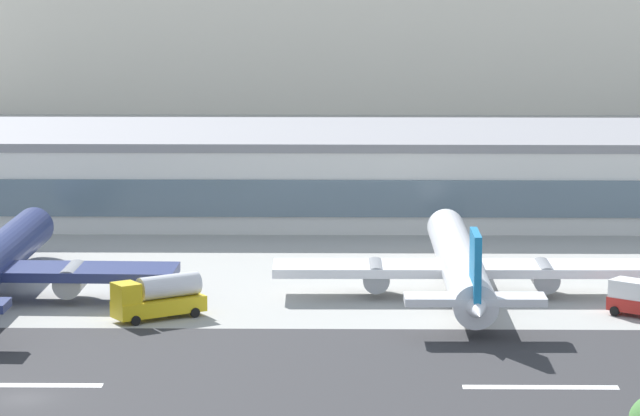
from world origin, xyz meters
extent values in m
plane|color=#9E9E99|center=(0.00, 0.00, 0.00)|extent=(1400.00, 1400.00, 0.00)
cube|color=#2D2D30|center=(0.00, 3.70, 0.04)|extent=(800.00, 37.96, 0.08)
cube|color=white|center=(-0.67, 3.70, 0.09)|extent=(12.00, 1.20, 0.01)
cube|color=white|center=(39.06, 3.70, 0.09)|extent=(12.00, 1.20, 0.01)
cube|color=silver|center=(13.85, 82.01, 4.68)|extent=(157.57, 26.59, 9.37)
cube|color=slate|center=(13.85, 68.57, 4.22)|extent=(152.84, 0.30, 4.22)
cube|color=gray|center=(13.85, 82.01, 9.87)|extent=(159.14, 26.85, 1.00)
cube|color=beige|center=(22.99, 203.15, 16.14)|extent=(148.61, 27.02, 32.27)
sphere|color=navy|center=(-8.99, 55.79, 3.21)|extent=(3.94, 3.94, 3.94)
cylinder|color=gray|center=(-1.65, 33.98, 2.07)|extent=(2.88, 5.89, 2.70)
cylinder|color=silver|center=(34.92, 37.73, 3.02)|extent=(4.35, 39.06, 3.90)
sphere|color=silver|center=(34.70, 57.24, 3.02)|extent=(3.71, 3.71, 3.71)
cone|color=silver|center=(35.15, 18.22, 3.02)|extent=(3.59, 7.06, 3.51)
cube|color=silver|center=(34.93, 36.95, 2.63)|extent=(35.68, 6.26, 0.86)
cylinder|color=gray|center=(42.95, 37.04, 1.95)|extent=(2.60, 5.49, 2.54)
cylinder|color=gray|center=(26.92, 36.86, 1.95)|extent=(2.60, 5.49, 2.54)
cube|color=silver|center=(35.13, 19.78, 3.41)|extent=(12.15, 3.36, 0.69)
cube|color=#1975B2|center=(35.13, 19.78, 6.15)|extent=(0.68, 5.27, 6.24)
cylinder|color=black|center=(34.95, 35.78, 0.54)|extent=(0.70, 0.70, 1.07)
cube|color=silver|center=(50.27, 28.56, 2.45)|extent=(4.84, 4.44, 1.60)
cylinder|color=black|center=(48.44, 28.43, 0.45)|extent=(0.89, 0.76, 0.90)
cylinder|color=black|center=(49.88, 30.35, 0.45)|extent=(0.89, 0.76, 0.90)
cube|color=gold|center=(7.27, 26.71, 1.15)|extent=(8.54, 6.82, 1.40)
cylinder|color=silver|center=(8.12, 27.26, 2.90)|extent=(5.99, 4.92, 2.10)
cube|color=gold|center=(4.56, 24.94, 2.75)|extent=(3.02, 3.12, 1.80)
cylinder|color=black|center=(4.07, 26.17, 0.45)|extent=(0.91, 0.73, 0.90)
cylinder|color=black|center=(5.49, 23.99, 0.45)|extent=(0.91, 0.73, 0.90)
cylinder|color=black|center=(9.05, 29.42, 0.45)|extent=(0.91, 0.73, 0.90)
cylinder|color=black|center=(10.47, 27.24, 0.45)|extent=(0.91, 0.73, 0.90)
camera|label=1|loc=(24.03, -127.39, 36.00)|focal=98.80mm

